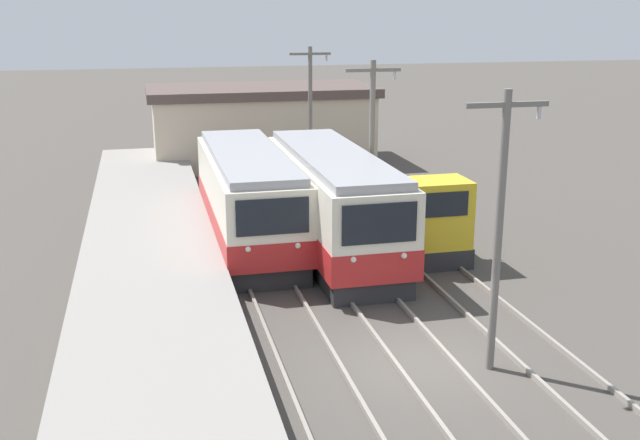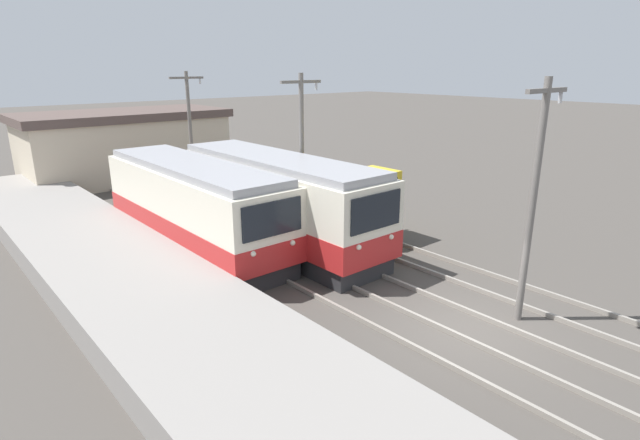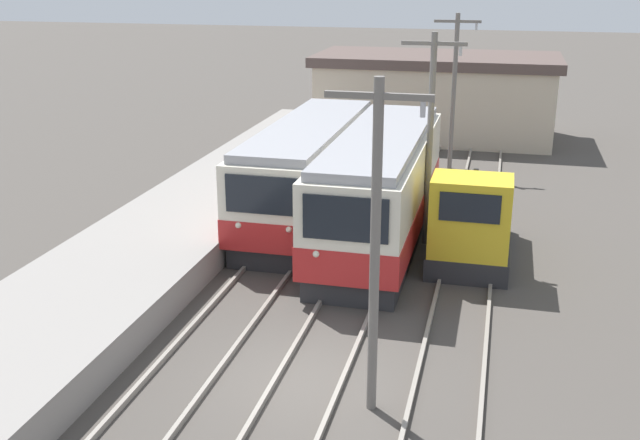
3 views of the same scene
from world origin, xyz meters
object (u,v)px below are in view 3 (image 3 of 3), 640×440
at_px(shunting_locomotive, 472,221).
at_px(catenary_mast_mid, 430,132).
at_px(commuter_train_left, 310,176).
at_px(commuter_train_center, 380,193).
at_px(catenary_mast_near, 376,239).
at_px(catenary_mast_far, 454,86).

distance_m(shunting_locomotive, catenary_mast_mid, 3.08).
distance_m(commuter_train_left, commuter_train_center, 3.26).
relative_size(catenary_mast_near, catenary_mast_mid, 1.00).
xyz_separation_m(shunting_locomotive, catenary_mast_near, (-1.49, -9.08, 2.52)).
bearing_deg(commuter_train_left, catenary_mast_mid, -17.98).
height_order(commuter_train_left, commuter_train_center, commuter_train_center).
distance_m(catenary_mast_near, catenary_mast_far, 20.05).
xyz_separation_m(commuter_train_left, catenary_mast_mid, (4.31, -1.40, 2.08)).
bearing_deg(commuter_train_center, catenary_mast_near, -81.21).
bearing_deg(catenary_mast_near, commuter_train_center, 98.79).
xyz_separation_m(catenary_mast_near, catenary_mast_far, (0.00, 20.05, 0.00)).
height_order(catenary_mast_mid, catenary_mast_far, same).
xyz_separation_m(commuter_train_center, shunting_locomotive, (3.00, -0.67, -0.50)).
height_order(commuter_train_center, catenary_mast_far, catenary_mast_far).
bearing_deg(catenary_mast_near, catenary_mast_far, 90.00).
distance_m(commuter_train_left, catenary_mast_near, 12.39).
distance_m(commuter_train_left, shunting_locomotive, 6.27).
height_order(shunting_locomotive, catenary_mast_far, catenary_mast_far).
bearing_deg(catenary_mast_near, catenary_mast_mid, 90.00).
distance_m(commuter_train_left, catenary_mast_far, 9.87).
bearing_deg(catenary_mast_near, commuter_train_left, 110.66).
height_order(shunting_locomotive, catenary_mast_near, catenary_mast_near).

